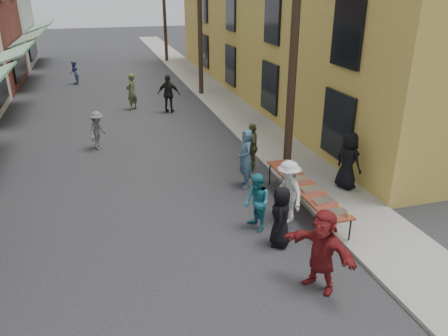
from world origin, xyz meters
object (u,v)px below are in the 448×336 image
utility_pole_near (295,36)px  guest_front_a (281,217)px  server (348,161)px  utility_pole_far (164,3)px  utility_pole_mid (200,12)px  serving_table (305,187)px  guest_front_c (257,203)px  catering_tray_sausage (336,213)px

utility_pole_near → guest_front_a: (-1.85, -3.78, -3.73)m
server → utility_pole_far: bearing=-16.0°
utility_pole_near → utility_pole_mid: same height
utility_pole_far → serving_table: size_ratio=2.25×
guest_front_a → server: size_ratio=0.87×
guest_front_c → server: bearing=102.3°
utility_pole_far → server: size_ratio=5.08×
utility_pole_mid → utility_pole_far: bearing=90.0°
catering_tray_sausage → serving_table: bearing=90.0°
utility_pole_mid → catering_tray_sausage: bearing=-91.8°
serving_table → server: (1.80, 0.83, 0.27)m
utility_pole_mid → catering_tray_sausage: 16.43m
utility_pole_mid → utility_pole_far: size_ratio=1.00×
utility_pole_mid → guest_front_c: 15.53m
catering_tray_sausage → guest_front_c: size_ratio=0.33×
catering_tray_sausage → guest_front_a: (-1.35, 0.22, -0.02)m
utility_pole_far → utility_pole_near: bearing=-90.0°
utility_pole_near → serving_table: bearing=-102.0°
guest_front_a → serving_table: bearing=161.1°
utility_pole_near → server: bearing=-49.5°
utility_pole_mid → server: utility_pole_mid is taller
utility_pole_near → guest_front_c: size_ratio=5.87×
utility_pole_near → utility_pole_mid: bearing=90.0°
utility_pole_near → utility_pole_far: (0.00, 24.00, 0.00)m
server → serving_table: bearing=95.8°
utility_pole_far → guest_front_a: utility_pole_far is taller
utility_pole_near → guest_front_a: 5.62m
utility_pole_near → guest_front_c: 5.21m
utility_pole_near → guest_front_c: utility_pole_near is taller
serving_table → guest_front_c: guest_front_c is taller
catering_tray_sausage → server: (1.80, 2.48, 0.20)m
utility_pole_far → guest_front_c: bearing=-94.6°
utility_pole_near → utility_pole_mid: size_ratio=1.00×
serving_table → guest_front_c: bearing=-160.7°
catering_tray_sausage → guest_front_a: 1.37m
utility_pole_mid → utility_pole_far: 12.00m
catering_tray_sausage → server: size_ratio=0.28×
utility_pole_near → utility_pole_mid: 12.00m
serving_table → server: size_ratio=2.26×
utility_pole_far → catering_tray_sausage: bearing=-91.0°
utility_pole_far → catering_tray_sausage: 28.25m
guest_front_c → server: server is taller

